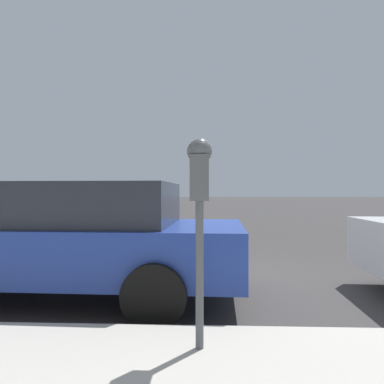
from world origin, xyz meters
The scene contains 3 objects.
ground_plane centered at (0.00, 0.00, 0.00)m, with size 220.00×220.00×0.00m, color #3D3A3A.
parking_meter centered at (-2.68, -0.17, 1.36)m, with size 0.21×0.19×1.57m.
car_blue centered at (-0.87, 1.67, 0.77)m, with size 2.26×4.81×1.44m.
Camera 1 is at (-5.48, -0.24, 1.32)m, focal length 35.00 mm.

